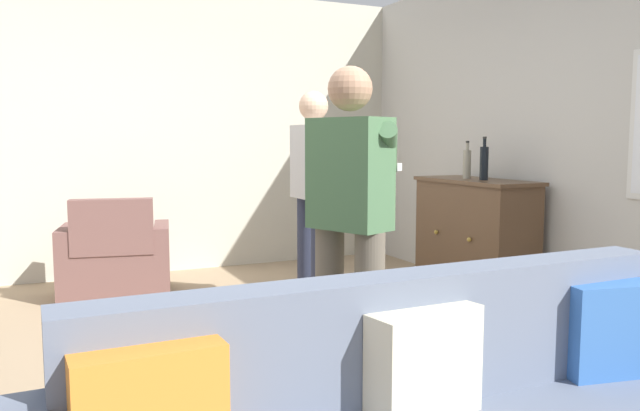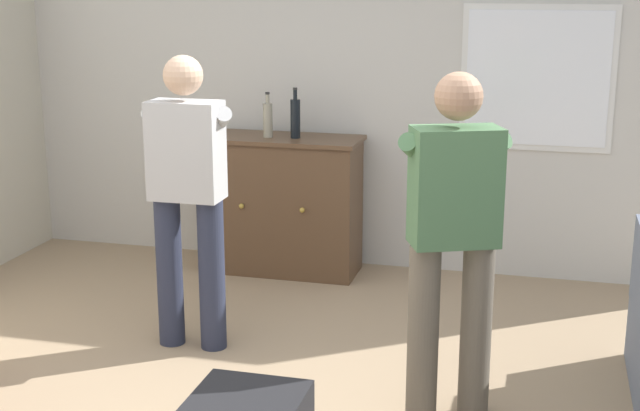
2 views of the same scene
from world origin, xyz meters
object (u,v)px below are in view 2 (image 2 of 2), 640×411
object	(u,v)px
sideboard_cabinet	(281,204)
bottle_wine_green	(295,118)
bottle_liquor_amber	(268,119)
person_standing_left	(188,188)
person_standing_right	(453,232)

from	to	relation	value
sideboard_cabinet	bottle_wine_green	size ratio (longest dim) A/B	3.25
bottle_liquor_amber	person_standing_left	xyz separation A→B (m)	(-0.02, -1.40, -0.18)
sideboard_cabinet	bottle_liquor_amber	distance (m)	0.63
bottle_liquor_amber	person_standing_right	xyz separation A→B (m)	(1.52, -1.91, -0.18)
person_standing_left	person_standing_right	size ratio (longest dim) A/B	1.00
sideboard_cabinet	person_standing_left	bearing A→B (deg)	-94.10
sideboard_cabinet	person_standing_right	size ratio (longest dim) A/B	0.68
bottle_wine_green	person_standing_right	xyz separation A→B (m)	(1.32, -1.93, -0.20)
person_standing_left	person_standing_right	distance (m)	1.62
bottle_liquor_amber	sideboard_cabinet	bearing A→B (deg)	21.82
bottle_wine_green	person_standing_left	world-z (taller)	person_standing_left
sideboard_cabinet	person_standing_left	world-z (taller)	person_standing_left
person_standing_left	person_standing_right	world-z (taller)	same
bottle_wine_green	bottle_liquor_amber	xyz separation A→B (m)	(-0.20, -0.02, -0.02)
sideboard_cabinet	person_standing_right	world-z (taller)	person_standing_right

